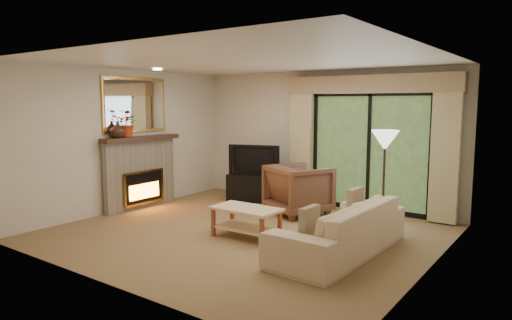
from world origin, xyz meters
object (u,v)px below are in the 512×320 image
Objects in this scene: armchair at (299,189)px; coffee_table at (246,223)px; sofa at (339,228)px; media_console at (255,188)px.

armchair is 1.73m from coffee_table.
sofa is at bearing 6.38° from coffee_table.
sofa is (1.53, -1.55, -0.11)m from armchair.
armchair is at bearing 93.49° from coffee_table.
media_console is at bearing 122.66° from coffee_table.
armchair is at bearing -36.60° from media_console.
coffee_table is at bearing -75.01° from media_console.
media_console is 3.44m from sofa.
coffee_table is at bearing 118.60° from armchair.
media_console reaches higher than coffee_table.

